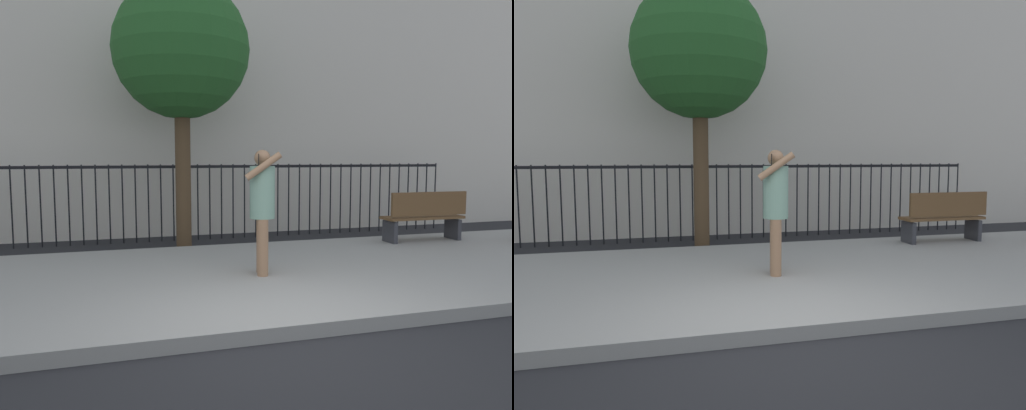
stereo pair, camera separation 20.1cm
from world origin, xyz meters
The scene contains 6 objects.
ground_plane centered at (0.00, 0.00, 0.00)m, with size 60.00×60.00×0.00m, color black.
sidewalk centered at (0.00, 2.20, 0.07)m, with size 28.00×4.40×0.15m, color gray.
iron_fence centered at (0.00, 5.90, 1.02)m, with size 12.03×0.04×1.60m.
pedestrian_on_phone centered at (0.36, 2.06, 1.13)m, with size 0.50×0.70×1.69m.
street_bench centered at (4.09, 3.63, 0.65)m, with size 1.60×0.45×0.95m.
street_tree_near centered at (-0.31, 4.96, 3.69)m, with size 2.53×2.53×4.99m.
Camera 2 is at (-1.37, -4.19, 1.74)m, focal length 33.73 mm.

